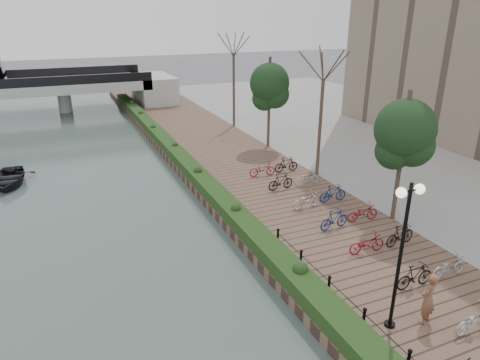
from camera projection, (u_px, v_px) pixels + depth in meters
promenade at (251, 179)px, 27.64m from camera, size 8.00×75.00×0.50m
inland_pavement at (436, 150)px, 33.55m from camera, size 24.00×75.00×0.50m
hedge at (189, 166)px, 28.33m from camera, size 1.10×56.00×0.60m
chain_fence at (385, 339)px, 13.21m from camera, size 0.10×14.10×0.70m
lamppost at (405, 227)px, 12.95m from camera, size 1.02×0.32×5.13m
pedestrian at (428, 299)px, 14.11m from camera, size 0.81×0.68×1.89m
bicycle_parking at (348, 216)px, 20.96m from camera, size 2.40×17.32×1.00m
street_trees at (353, 140)px, 23.75m from camera, size 3.20×37.12×6.80m
boat at (8, 178)px, 27.21m from camera, size 3.29×4.38×0.86m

